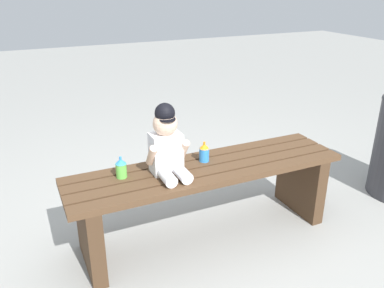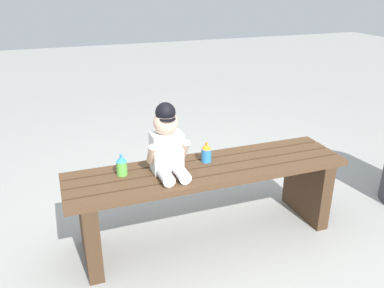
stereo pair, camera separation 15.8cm
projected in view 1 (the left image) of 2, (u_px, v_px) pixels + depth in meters
name	position (u px, v px, depth m)	size (l,w,h in m)	color
ground_plane	(206.00, 234.00, 2.52)	(16.00, 16.00, 0.00)	#999993
park_bench	(207.00, 189.00, 2.40)	(1.66, 0.42, 0.48)	#513823
child_figure	(167.00, 144.00, 2.19)	(0.23, 0.27, 0.40)	white
sippy_cup_left	(121.00, 168.00, 2.18)	(0.06, 0.06, 0.12)	#66CC4C
sippy_cup_right	(204.00, 152.00, 2.38)	(0.06, 0.06, 0.12)	#338CE5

